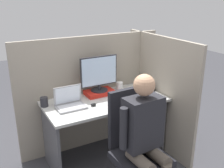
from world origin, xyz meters
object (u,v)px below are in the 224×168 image
(paper_box, at_px, (99,92))
(laptop, at_px, (70,103))
(pen_cup, at_px, (44,102))
(carrot_toy, at_px, (139,100))
(person, at_px, (146,134))
(coffee_mug, at_px, (120,86))
(monitor, at_px, (99,73))
(office_chair, at_px, (135,144))
(stapler, at_px, (150,88))

(paper_box, height_order, laptop, laptop)
(pen_cup, bearing_deg, laptop, -33.46)
(carrot_toy, xyz_separation_m, person, (-0.36, -0.62, -0.03))
(laptop, height_order, coffee_mug, laptop)
(paper_box, bearing_deg, laptop, -157.68)
(carrot_toy, bearing_deg, monitor, 126.87)
(pen_cup, bearing_deg, paper_box, 1.99)
(office_chair, bearing_deg, monitor, 87.22)
(paper_box, distance_m, carrot_toy, 0.51)
(monitor, bearing_deg, coffee_mug, 5.58)
(stapler, height_order, carrot_toy, stapler)
(paper_box, xyz_separation_m, office_chair, (-0.04, -0.86, -0.23))
(laptop, xyz_separation_m, pen_cup, (-0.24, 0.16, 0.01))
(stapler, height_order, pen_cup, pen_cup)
(carrot_toy, bearing_deg, coffee_mug, 90.56)
(carrot_toy, bearing_deg, person, -119.99)
(person, relative_size, coffee_mug, 13.18)
(office_chair, bearing_deg, stapler, 45.57)
(pen_cup, bearing_deg, coffee_mug, 3.26)
(stapler, distance_m, carrot_toy, 0.38)
(paper_box, relative_size, carrot_toy, 2.73)
(coffee_mug, height_order, pen_cup, pen_cup)
(laptop, relative_size, coffee_mug, 3.22)
(paper_box, xyz_separation_m, carrot_toy, (0.31, -0.41, -0.01))
(monitor, height_order, laptop, monitor)
(carrot_toy, bearing_deg, pen_cup, 158.78)
(paper_box, bearing_deg, carrot_toy, -52.95)
(pen_cup, bearing_deg, person, -57.84)
(person, height_order, coffee_mug, person)
(laptop, xyz_separation_m, carrot_toy, (0.75, -0.23, -0.03))
(monitor, bearing_deg, laptop, -157.38)
(monitor, bearing_deg, pen_cup, -177.78)
(monitor, height_order, pen_cup, monitor)
(person, bearing_deg, monitor, 87.23)
(carrot_toy, relative_size, coffee_mug, 1.30)
(carrot_toy, relative_size, person, 0.10)
(monitor, distance_m, carrot_toy, 0.57)
(paper_box, xyz_separation_m, stapler, (0.62, -0.18, 0.00))
(monitor, height_order, coffee_mug, monitor)
(monitor, xyz_separation_m, stapler, (0.62, -0.19, -0.24))
(office_chair, xyz_separation_m, pen_cup, (-0.64, 0.84, 0.26))
(laptop, distance_m, person, 0.93)
(carrot_toy, height_order, office_chair, office_chair)
(stapler, bearing_deg, person, -128.57)
(laptop, relative_size, person, 0.24)
(paper_box, bearing_deg, office_chair, -92.79)
(laptop, height_order, stapler, laptop)
(paper_box, bearing_deg, coffee_mug, 6.09)
(carrot_toy, height_order, pen_cup, pen_cup)
(person, distance_m, pen_cup, 1.18)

